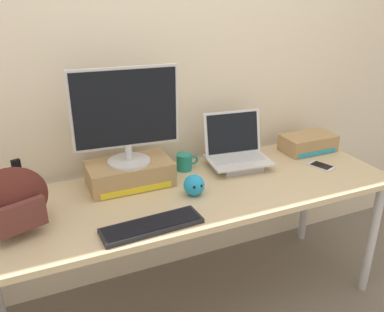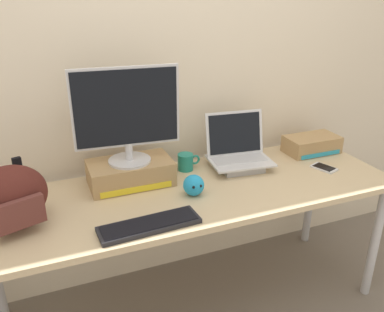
% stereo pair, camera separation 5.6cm
% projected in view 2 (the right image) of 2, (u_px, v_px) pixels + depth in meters
% --- Properties ---
extents(ground_plane, '(20.00, 20.00, 0.00)m').
position_uv_depth(ground_plane, '(192.00, 304.00, 2.29)').
color(ground_plane, '#70665B').
extents(back_wall, '(7.00, 0.10, 2.60)m').
position_uv_depth(back_wall, '(161.00, 59.00, 2.16)').
color(back_wall, beige).
rests_on(back_wall, ground).
extents(desk, '(2.08, 0.70, 0.73)m').
position_uv_depth(desk, '(192.00, 201.00, 2.03)').
color(desk, tan).
rests_on(desk, ground).
extents(toner_box_yellow, '(0.42, 0.24, 0.12)m').
position_uv_depth(toner_box_yellow, '(130.00, 173.00, 2.04)').
color(toner_box_yellow, '#A88456').
rests_on(toner_box_yellow, desk).
extents(desktop_monitor, '(0.51, 0.21, 0.47)m').
position_uv_depth(desktop_monitor, '(127.00, 115.00, 1.92)').
color(desktop_monitor, silver).
rests_on(desktop_monitor, toner_box_yellow).
extents(open_laptop, '(0.36, 0.29, 0.29)m').
position_uv_depth(open_laptop, '(239.00, 157.00, 2.23)').
color(open_laptop, '#ADADB2').
rests_on(open_laptop, desk).
extents(external_keyboard, '(0.43, 0.15, 0.02)m').
position_uv_depth(external_keyboard, '(149.00, 225.00, 1.69)').
color(external_keyboard, black).
rests_on(external_keyboard, desk).
extents(messenger_backpack, '(0.37, 0.31, 0.27)m').
position_uv_depth(messenger_backpack, '(9.00, 197.00, 1.65)').
color(messenger_backpack, '#4C1E19').
rests_on(messenger_backpack, desk).
extents(coffee_mug, '(0.13, 0.08, 0.09)m').
position_uv_depth(coffee_mug, '(186.00, 162.00, 2.20)').
color(coffee_mug, '#1E7F70').
rests_on(coffee_mug, desk).
extents(cell_phone, '(0.12, 0.15, 0.01)m').
position_uv_depth(cell_phone, '(324.00, 168.00, 2.23)').
color(cell_phone, silver).
rests_on(cell_phone, desk).
extents(plush_toy, '(0.10, 0.10, 0.10)m').
position_uv_depth(plush_toy, '(194.00, 185.00, 1.93)').
color(plush_toy, '#2393CC').
rests_on(plush_toy, desk).
extents(toner_box_cyan, '(0.32, 0.18, 0.10)m').
position_uv_depth(toner_box_cyan, '(312.00, 144.00, 2.43)').
color(toner_box_cyan, '#A88456').
rests_on(toner_box_cyan, desk).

